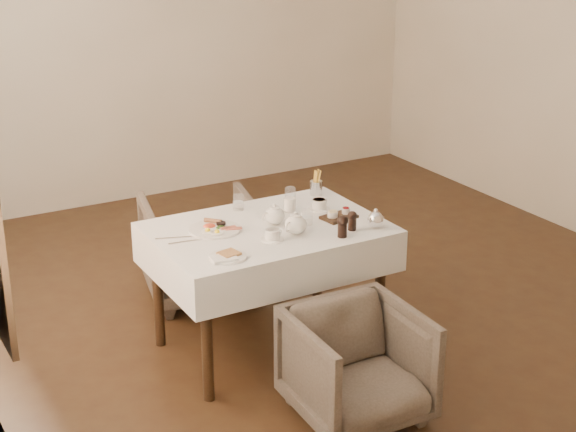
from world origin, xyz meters
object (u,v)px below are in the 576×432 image
at_px(armchair_far, 201,247).
at_px(breakfast_plate, 215,228).
at_px(teapot_centre, 275,214).
at_px(table, 268,246).
at_px(armchair_near, 357,366).

bearing_deg(armchair_far, breakfast_plate, 84.99).
height_order(armchair_far, teapot_centre, teapot_centre).
bearing_deg(table, breakfast_plate, 160.26).
relative_size(table, armchair_far, 1.76).
relative_size(table, armchair_near, 2.01).
relative_size(armchair_near, teapot_centre, 4.11).
relative_size(table, teapot_centre, 8.27).
height_order(table, armchair_far, table).
bearing_deg(breakfast_plate, teapot_centre, -31.70).
height_order(armchair_near, teapot_centre, teapot_centre).
xyz_separation_m(armchair_far, breakfast_plate, (-0.24, -0.75, 0.43)).
height_order(armchair_near, armchair_far, armchair_far).
distance_m(armchair_near, armchair_far, 1.70).
relative_size(armchair_near, armchair_far, 0.87).
bearing_deg(armchair_near, breakfast_plate, 111.01).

